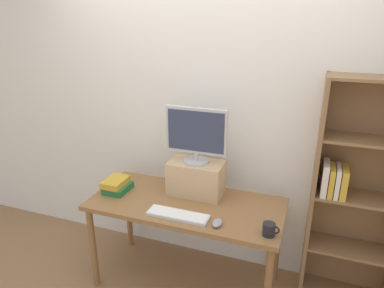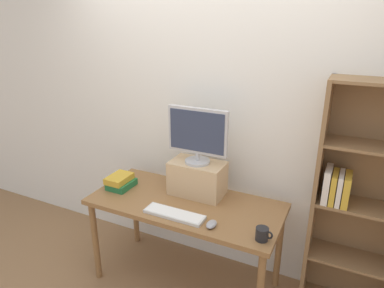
# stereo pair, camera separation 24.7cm
# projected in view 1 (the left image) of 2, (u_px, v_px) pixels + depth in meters

# --- Properties ---
(ground_plane) EXTENTS (12.00, 12.00, 0.00)m
(ground_plane) POSITION_uv_depth(u_px,v_px,m) (187.00, 281.00, 2.84)
(ground_plane) COLOR olive
(back_wall) EXTENTS (7.00, 0.08, 2.60)m
(back_wall) POSITION_uv_depth(u_px,v_px,m) (205.00, 116.00, 2.79)
(back_wall) COLOR silver
(back_wall) RESTS_ON ground_plane
(desk) EXTENTS (1.46, 0.66, 0.74)m
(desk) POSITION_uv_depth(u_px,v_px,m) (186.00, 211.00, 2.61)
(desk) COLOR olive
(desk) RESTS_ON ground_plane
(bookshelf_unit) EXTENTS (0.65, 0.28, 1.71)m
(bookshelf_unit) POSITION_uv_depth(u_px,v_px,m) (356.00, 195.00, 2.43)
(bookshelf_unit) COLOR olive
(bookshelf_unit) RESTS_ON ground_plane
(riser_box) EXTENTS (0.42, 0.25, 0.27)m
(riser_box) POSITION_uv_depth(u_px,v_px,m) (196.00, 178.00, 2.67)
(riser_box) COLOR tan
(riser_box) RESTS_ON desk
(computer_monitor) EXTENTS (0.47, 0.19, 0.43)m
(computer_monitor) POSITION_uv_depth(u_px,v_px,m) (196.00, 134.00, 2.54)
(computer_monitor) COLOR #B7B7BA
(computer_monitor) RESTS_ON riser_box
(keyboard) EXTENTS (0.44, 0.13, 0.02)m
(keyboard) POSITION_uv_depth(u_px,v_px,m) (178.00, 215.00, 2.39)
(keyboard) COLOR silver
(keyboard) RESTS_ON desk
(computer_mouse) EXTENTS (0.06, 0.10, 0.04)m
(computer_mouse) POSITION_uv_depth(u_px,v_px,m) (217.00, 223.00, 2.29)
(computer_mouse) COLOR #99999E
(computer_mouse) RESTS_ON desk
(book_stack) EXTENTS (0.18, 0.22, 0.10)m
(book_stack) POSITION_uv_depth(u_px,v_px,m) (117.00, 185.00, 2.74)
(book_stack) COLOR #236B38
(book_stack) RESTS_ON desk
(coffee_mug) EXTENTS (0.11, 0.08, 0.08)m
(coffee_mug) POSITION_uv_depth(u_px,v_px,m) (269.00, 229.00, 2.17)
(coffee_mug) COLOR black
(coffee_mug) RESTS_ON desk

